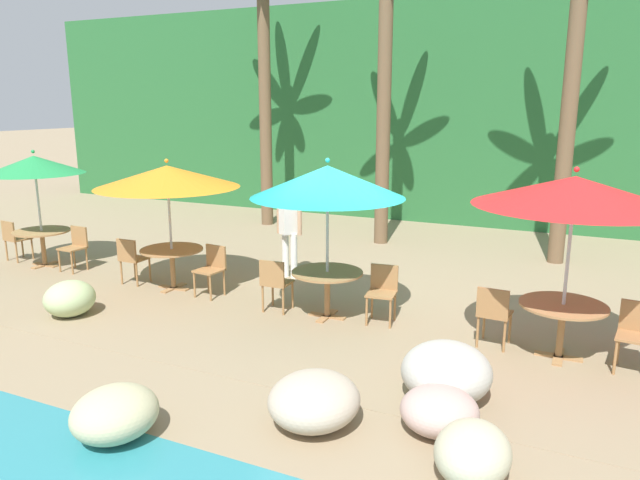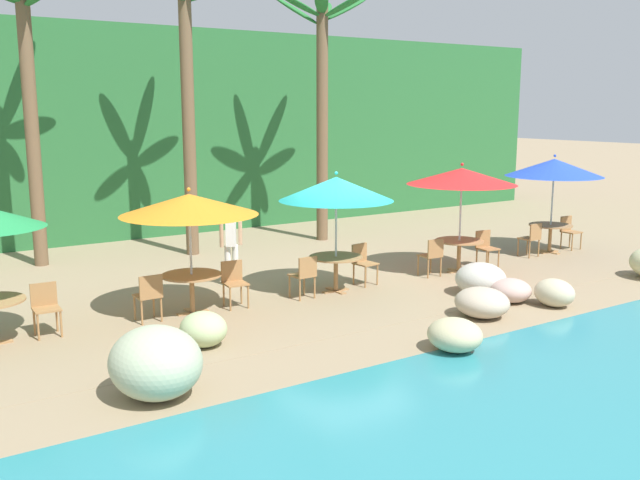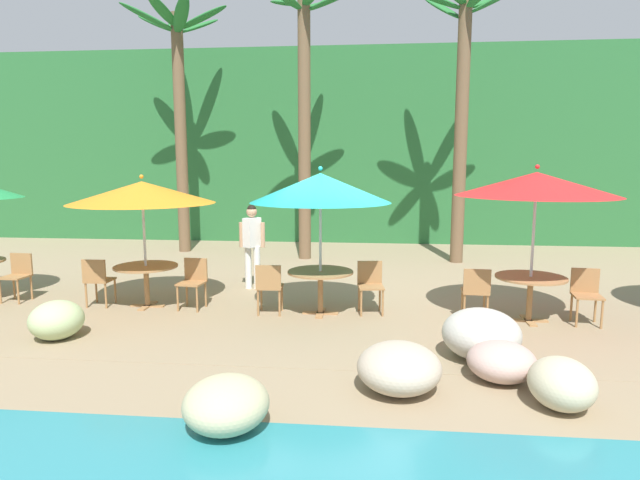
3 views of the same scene
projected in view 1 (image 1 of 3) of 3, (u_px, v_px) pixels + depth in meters
The scene contains 24 objects.
ground_plane at pixel (353, 317), 9.27m from camera, with size 120.00×120.00×0.00m, color #937F60.
terrace_deck at pixel (353, 317), 9.27m from camera, with size 18.00×5.20×0.01m.
foliage_backdrop at pixel (475, 112), 16.53m from camera, with size 28.00×2.40×6.00m.
rock_seawall at pixel (353, 402), 5.93m from camera, with size 14.69×3.20×0.95m.
umbrella_green at pixel (34, 165), 11.71m from camera, with size 1.90×1.90×2.36m.
dining_table_green at pixel (42, 237), 12.03m from camera, with size 1.10×1.10×0.74m.
chair_green_seaward at pixel (76, 245), 11.75m from camera, with size 0.44×0.45×0.87m.
chair_green_inland at pixel (14, 237), 12.42m from camera, with size 0.47×0.47×0.87m.
umbrella_orange at pixel (167, 177), 10.22m from camera, with size 2.49×2.49×2.33m.
dining_table_orange at pixel (172, 256), 10.53m from camera, with size 1.10×1.10×0.74m.
chair_orange_seaward at pixel (212, 267), 10.21m from camera, with size 0.46×0.47×0.87m.
chair_orange_inland at pixel (131, 257), 10.82m from camera, with size 0.43×0.43×0.87m.
umbrella_teal at pixel (328, 182), 8.78m from camera, with size 2.32×2.32×2.48m.
dining_table_teal at pixel (327, 279), 9.13m from camera, with size 1.10×1.10×0.74m.
chair_teal_seaward at pixel (383, 289), 8.98m from camera, with size 0.47×0.48×0.87m.
chair_teal_inland at pixel (275, 281), 9.37m from camera, with size 0.44×0.45×0.87m.
umbrella_red at pixel (575, 191), 7.30m from camera, with size 2.48×2.48×2.51m.
dining_table_red at pixel (563, 313), 7.65m from camera, with size 1.10×1.10×0.74m.
chair_red_seaward at pixel (636, 331), 7.32m from camera, with size 0.46×0.47×0.87m.
chair_red_inland at pixel (494, 312), 8.00m from camera, with size 0.45×0.45×0.87m.
palm_tree_nearest at pixel (263, 54), 15.33m from camera, with size 2.90×2.92×6.66m.
palm_tree_second at pixel (386, 53), 13.21m from camera, with size 2.55×2.73×6.84m.
palm_tree_third at pixel (575, 39), 11.44m from camera, with size 3.04×2.75×6.80m.
waiter_in_white at pixel (289, 227), 11.15m from camera, with size 0.52×0.39×1.70m.
Camera 1 is at (3.24, -8.15, 3.27)m, focal length 33.33 mm.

